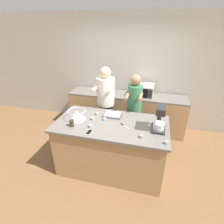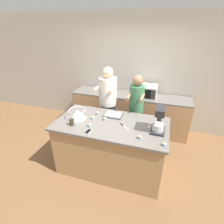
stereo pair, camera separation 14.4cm
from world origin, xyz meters
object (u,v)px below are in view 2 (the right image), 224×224
at_px(microwave_oven, 147,91).
at_px(cupcake_3, 90,125).
at_px(person_right, 136,112).
at_px(stand_mixer, 159,121).
at_px(cupcake_4, 105,119).
at_px(cell_phone, 88,132).
at_px(baking_tray, 113,115).
at_px(cupcake_0, 93,118).
at_px(cupcake_2, 164,144).
at_px(drinking_glass, 72,122).
at_px(cupcake_5, 140,137).
at_px(mixing_bowl, 77,114).
at_px(person_left, 108,106).
at_px(cupcake_1, 98,113).
at_px(knife, 124,126).

relative_size(microwave_oven, cupcake_3, 8.33).
distance_m(person_right, stand_mixer, 0.93).
bearing_deg(stand_mixer, cupcake_4, 175.69).
bearing_deg(cell_phone, baking_tray, 71.15).
xyz_separation_m(microwave_oven, cupcake_4, (-0.51, -1.41, -0.07)).
relative_size(person_right, cupcake_4, 28.79).
bearing_deg(cupcake_0, cupcake_3, -78.59).
bearing_deg(cupcake_2, drinking_glass, 175.97).
height_order(baking_tray, cell_phone, baking_tray).
height_order(baking_tray, cupcake_4, cupcake_4).
relative_size(person_right, cupcake_2, 28.79).
height_order(person_right, cupcake_5, person_right).
bearing_deg(drinking_glass, baking_tray, 43.11).
xyz_separation_m(mixing_bowl, cupcake_0, (0.27, 0.05, -0.06)).
bearing_deg(cupcake_5, baking_tray, 136.05).
distance_m(person_right, baking_tray, 0.60).
bearing_deg(cupcake_0, person_right, 49.30).
relative_size(person_right, drinking_glass, 14.43).
bearing_deg(person_right, cupcake_2, -61.80).
height_order(stand_mixer, cupcake_5, stand_mixer).
bearing_deg(person_left, cupcake_3, -88.77).
bearing_deg(person_right, baking_tray, -122.73).
bearing_deg(cell_phone, person_right, 64.56).
xyz_separation_m(stand_mixer, drinking_glass, (-1.34, -0.25, -0.12)).
distance_m(stand_mixer, cupcake_0, 1.10).
relative_size(stand_mixer, cupcake_3, 7.23).
distance_m(cell_phone, cupcake_3, 0.16).
bearing_deg(baking_tray, cupcake_3, -118.40).
bearing_deg(cupcake_2, person_right, 118.20).
distance_m(microwave_oven, cupcake_4, 1.50).
height_order(person_right, cupcake_4, person_right).
xyz_separation_m(person_right, cupcake_1, (-0.60, -0.52, 0.13)).
height_order(cupcake_3, cupcake_4, same).
bearing_deg(person_left, mixing_bowl, -111.05).
distance_m(microwave_oven, knife, 1.52).
height_order(mixing_bowl, cupcake_1, mixing_bowl).
bearing_deg(baking_tray, knife, -47.60).
xyz_separation_m(drinking_glass, cupcake_4, (0.45, 0.31, -0.03)).
relative_size(person_right, microwave_oven, 3.45).
height_order(microwave_oven, cupcake_1, microwave_oven).
bearing_deg(cupcake_5, microwave_oven, 94.71).
bearing_deg(person_left, knife, -55.65).
distance_m(person_left, baking_tray, 0.57).
bearing_deg(cupcake_4, mixing_bowl, -171.16).
bearing_deg(microwave_oven, drinking_glass, -119.26).
relative_size(person_right, cupcake_3, 28.79).
bearing_deg(cupcake_1, baking_tray, 6.29).
xyz_separation_m(person_right, cupcake_3, (-0.57, -0.96, 0.13)).
distance_m(cupcake_0, cupcake_5, 0.92).
bearing_deg(mixing_bowl, cupcake_0, 9.63).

